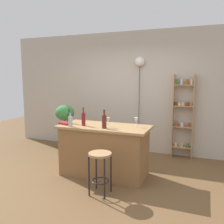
# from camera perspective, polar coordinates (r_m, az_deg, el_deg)

# --- Properties ---
(ground) EXTENTS (12.00, 12.00, 0.00)m
(ground) POSITION_cam_1_polar(r_m,az_deg,el_deg) (4.28, -3.46, -15.95)
(ground) COLOR brown
(back_wall) EXTENTS (6.40, 0.10, 2.80)m
(back_wall) POSITION_cam_1_polar(r_m,az_deg,el_deg) (5.74, 4.68, 4.69)
(back_wall) COLOR #BCB2A3
(back_wall) RESTS_ON ground
(kitchen_counter) EXTENTS (1.62, 0.75, 0.90)m
(kitchen_counter) POSITION_cam_1_polar(r_m,az_deg,el_deg) (4.38, -1.83, -9.03)
(kitchen_counter) COLOR olive
(kitchen_counter) RESTS_ON ground
(bar_stool) EXTENTS (0.35, 0.35, 0.64)m
(bar_stool) POSITION_cam_1_polar(r_m,az_deg,el_deg) (3.67, -2.84, -12.05)
(bar_stool) COLOR black
(bar_stool) RESTS_ON ground
(spice_shelf) EXTENTS (0.44, 0.16, 1.82)m
(spice_shelf) POSITION_cam_1_polar(r_m,az_deg,el_deg) (5.42, 16.45, -0.67)
(spice_shelf) COLOR tan
(spice_shelf) RESTS_ON ground
(plant_stool) EXTENTS (0.31, 0.31, 0.39)m
(plant_stool) POSITION_cam_1_polar(r_m,az_deg,el_deg) (5.84, -10.94, -7.38)
(plant_stool) COLOR #2D2823
(plant_stool) RESTS_ON ground
(potted_plant) EXTENTS (0.45, 0.41, 0.73)m
(potted_plant) POSITION_cam_1_polar(r_m,az_deg,el_deg) (5.70, -11.11, -1.32)
(potted_plant) COLOR #A86B4C
(potted_plant) RESTS_ON plant_stool
(bottle_wine_red) EXTENTS (0.08, 0.08, 0.27)m
(bottle_wine_red) POSITION_cam_1_polar(r_m,az_deg,el_deg) (4.58, -10.09, -1.32)
(bottle_wine_red) COLOR #194C23
(bottle_wine_red) RESTS_ON kitchen_counter
(bottle_vinegar) EXTENTS (0.08, 0.08, 0.31)m
(bottle_vinegar) POSITION_cam_1_polar(r_m,az_deg,el_deg) (4.03, -1.86, -2.22)
(bottle_vinegar) COLOR #5B2319
(bottle_vinegar) RESTS_ON kitchen_counter
(bottle_sauce_amber) EXTENTS (0.07, 0.07, 0.32)m
(bottle_sauce_amber) POSITION_cam_1_polar(r_m,az_deg,el_deg) (4.29, -6.77, -1.59)
(bottle_sauce_amber) COLOR maroon
(bottle_sauce_amber) RESTS_ON kitchen_counter
(bottle_soda_blue) EXTENTS (0.07, 0.07, 0.26)m
(bottle_soda_blue) POSITION_cam_1_polar(r_m,az_deg,el_deg) (4.23, -9.83, -2.12)
(bottle_soda_blue) COLOR #B2B2B7
(bottle_soda_blue) RESTS_ON kitchen_counter
(wine_glass_left) EXTENTS (0.07, 0.07, 0.16)m
(wine_glass_left) POSITION_cam_1_polar(r_m,az_deg,el_deg) (4.18, 5.75, -1.91)
(wine_glass_left) COLOR silver
(wine_glass_left) RESTS_ON kitchen_counter
(wine_glass_center) EXTENTS (0.07, 0.07, 0.16)m
(wine_glass_center) POSITION_cam_1_polar(r_m,az_deg,el_deg) (4.14, -0.99, -1.96)
(wine_glass_center) COLOR silver
(wine_glass_center) RESTS_ON kitchen_counter
(cookbook) EXTENTS (0.25, 0.21, 0.03)m
(cookbook) POSITION_cam_1_polar(r_m,az_deg,el_deg) (4.48, -11.02, -2.64)
(cookbook) COLOR maroon
(cookbook) RESTS_ON kitchen_counter
(pendant_globe_light) EXTENTS (0.22, 0.22, 2.21)m
(pendant_globe_light) POSITION_cam_1_polar(r_m,az_deg,el_deg) (5.57, 6.59, 11.49)
(pendant_globe_light) COLOR black
(pendant_globe_light) RESTS_ON ground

